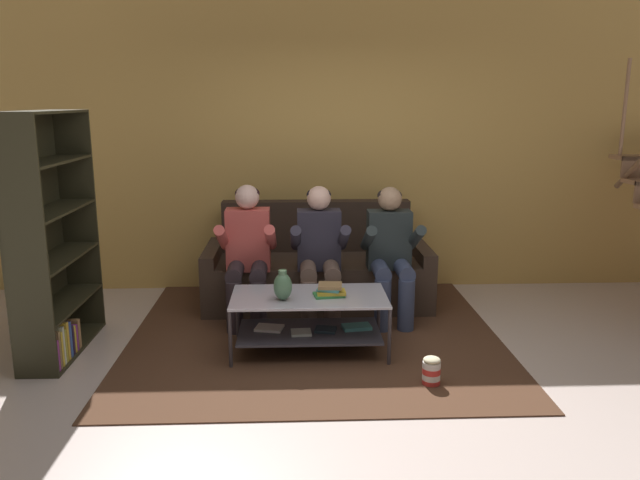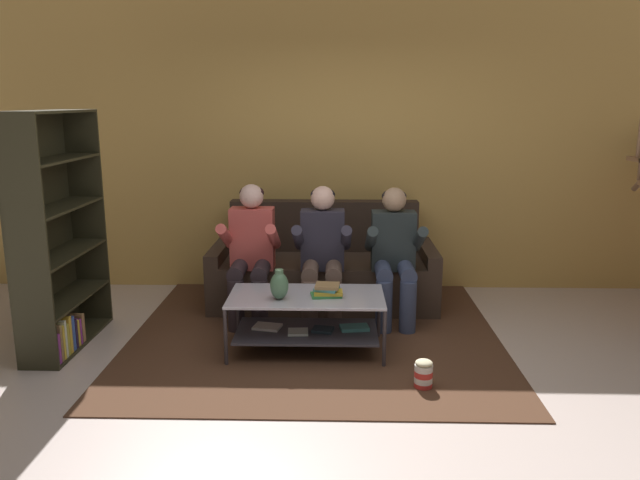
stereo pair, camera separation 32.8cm
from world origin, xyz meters
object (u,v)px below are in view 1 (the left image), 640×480
(coffee_table, at_px, (310,315))
(popcorn_tub, at_px, (431,371))
(couch, at_px, (317,271))
(person_seated_right, at_px, (391,249))
(vase, at_px, (283,286))
(book_stack, at_px, (330,290))
(person_seated_left, at_px, (248,249))
(bookshelf, at_px, (48,256))
(person_seated_middle, at_px, (319,249))

(coffee_table, bearing_deg, popcorn_tub, -37.59)
(couch, xyz_separation_m, person_seated_right, (0.62, -0.53, 0.34))
(couch, bearing_deg, person_seated_right, -40.64)
(couch, xyz_separation_m, vase, (-0.31, -1.31, 0.25))
(person_seated_right, distance_m, vase, 1.21)
(book_stack, bearing_deg, person_seated_left, 133.79)
(bookshelf, bearing_deg, book_stack, -2.35)
(couch, xyz_separation_m, popcorn_tub, (0.72, -1.84, -0.21))
(couch, height_order, person_seated_left, person_seated_left)
(vase, relative_size, bookshelf, 0.13)
(book_stack, bearing_deg, popcorn_tub, -42.53)
(person_seated_middle, bearing_deg, person_seated_right, -0.09)
(person_seated_left, distance_m, vase, 0.85)
(couch, height_order, person_seated_right, person_seated_right)
(person_seated_left, bearing_deg, coffee_table, -52.69)
(coffee_table, bearing_deg, person_seated_right, 43.21)
(person_seated_middle, xyz_separation_m, popcorn_tub, (0.72, -1.31, -0.55))
(popcorn_tub, bearing_deg, person_seated_middle, 118.66)
(person_seated_left, height_order, book_stack, person_seated_left)
(bookshelf, xyz_separation_m, popcorn_tub, (2.79, -0.70, -0.66))
(person_seated_left, xyz_separation_m, person_seated_right, (1.24, -0.00, -0.01))
(coffee_table, relative_size, bookshelf, 0.64)
(person_seated_left, distance_m, bookshelf, 1.58)
(person_seated_left, distance_m, book_stack, 0.99)
(popcorn_tub, bearing_deg, person_seated_left, 135.56)
(couch, relative_size, bookshelf, 1.14)
(person_seated_right, relative_size, coffee_table, 0.99)
(person_seated_middle, bearing_deg, person_seated_left, 179.88)
(person_seated_left, bearing_deg, person_seated_middle, -0.12)
(person_seated_right, bearing_deg, coffee_table, -136.79)
(person_seated_right, relative_size, vase, 5.11)
(person_seated_middle, relative_size, book_stack, 4.76)
(person_seated_middle, relative_size, coffee_table, 1.00)
(couch, distance_m, coffee_table, 1.22)
(book_stack, bearing_deg, couch, 92.43)
(person_seated_left, xyz_separation_m, popcorn_tub, (1.34, -1.31, -0.56))
(coffee_table, xyz_separation_m, bookshelf, (-1.97, 0.07, 0.47))
(vase, height_order, bookshelf, bookshelf)
(bookshelf, height_order, popcorn_tub, bookshelf)
(person_seated_left, distance_m, person_seated_right, 1.24)
(bookshelf, bearing_deg, person_seated_right, 12.81)
(book_stack, distance_m, popcorn_tub, 0.98)
(coffee_table, relative_size, vase, 5.15)
(person_seated_left, height_order, person_seated_middle, person_seated_left)
(book_stack, bearing_deg, bookshelf, 177.65)
(couch, relative_size, person_seated_middle, 1.77)
(person_seated_middle, distance_m, book_stack, 0.72)
(vase, xyz_separation_m, bookshelf, (-1.77, 0.17, 0.20))
(person_seated_left, bearing_deg, popcorn_tub, -44.44)
(person_seated_middle, height_order, coffee_table, person_seated_middle)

